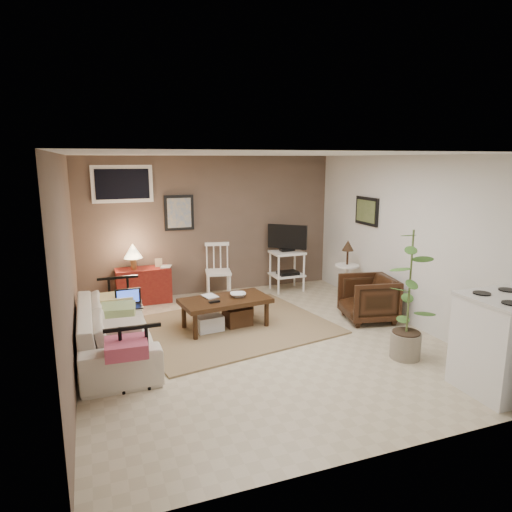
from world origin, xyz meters
name	(u,v)px	position (x,y,z in m)	size (l,w,h in m)	color
floor	(262,342)	(0.00, 0.00, 0.00)	(5.00, 5.00, 0.00)	#C1B293
art_back	(179,213)	(-0.55, 2.48, 1.45)	(0.50, 0.03, 0.60)	black
art_right	(367,211)	(2.23, 1.05, 1.52)	(0.03, 0.60, 0.45)	black
window	(122,184)	(-1.45, 2.48, 1.95)	(0.96, 0.03, 0.60)	white
rug	(232,326)	(-0.21, 0.65, 0.01)	(2.63, 2.10, 0.03)	#917654
coffee_table	(225,311)	(-0.31, 0.64, 0.26)	(1.29, 0.77, 0.46)	#36220E
sofa	(115,322)	(-1.80, 0.29, 0.42)	(2.13, 0.62, 0.83)	beige
sofa_pillows	(120,320)	(-1.75, 0.04, 0.51)	(0.41, 2.03, 0.14)	beige
sofa_end_rails	(125,325)	(-1.68, 0.29, 0.36)	(0.57, 2.13, 0.72)	black
laptop	(129,301)	(-1.60, 0.65, 0.54)	(0.33, 0.24, 0.22)	black
red_console	(143,282)	(-1.24, 2.26, 0.35)	(0.87, 0.39, 1.01)	maroon
spindle_chair	(218,272)	(0.03, 2.14, 0.44)	(0.49, 0.49, 0.93)	white
tv_stand	(287,256)	(1.31, 2.10, 0.64)	(0.58, 0.51, 1.20)	white
side_table	(347,264)	(1.97, 1.16, 0.64)	(0.39, 0.39, 1.04)	white
armchair	(368,296)	(1.78, 0.24, 0.36)	(0.71, 0.66, 0.73)	black
potted_plant	(409,290)	(1.45, -1.04, 0.84)	(0.40, 0.40, 1.58)	gray
stove	(503,344)	(1.85, -2.03, 0.51)	(0.78, 0.72, 1.02)	white
bowl	(238,289)	(-0.10, 0.67, 0.55)	(0.22, 0.05, 0.22)	#36220E
book_table	(204,290)	(-0.56, 0.78, 0.56)	(0.18, 0.02, 0.24)	#36220E
book_console	(161,261)	(-0.93, 2.24, 0.69)	(0.16, 0.02, 0.22)	#36220E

